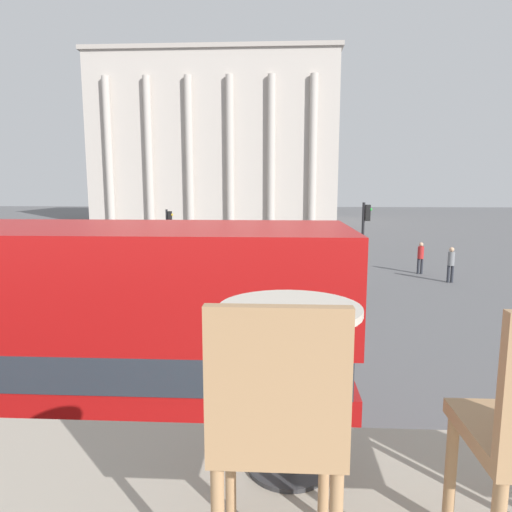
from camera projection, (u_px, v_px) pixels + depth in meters
name	position (u px, v px, depth m)	size (l,w,h in m)	color
cafe_dining_table	(289.00, 351.00, 1.92)	(0.60, 0.60, 0.73)	#2D2D30
cafe_chair_0	(277.00, 423.00, 1.38)	(0.40, 0.40, 0.91)	#A87F56
plaza_building_left	(219.00, 143.00, 60.39)	(30.39, 16.43, 20.61)	#BCB2A8
traffic_light_near	(26.00, 281.00, 12.27)	(0.42, 0.24, 3.28)	black
traffic_light_mid	(364.00, 234.00, 19.91)	(0.42, 0.24, 3.99)	black
traffic_light_far	(169.00, 230.00, 25.49)	(0.42, 0.24, 3.40)	black
car_black	(161.00, 265.00, 23.19)	(4.20, 1.93, 1.35)	black
car_white	(236.00, 283.00, 19.06)	(4.20, 1.93, 1.35)	black
pedestrian_red	(421.00, 256.00, 24.49)	(0.32, 0.32, 1.71)	#282B33
pedestrian_olive	(348.00, 279.00, 18.57)	(0.32, 0.32, 1.68)	#282B33
pedestrian_grey	(451.00, 262.00, 22.26)	(0.32, 0.32, 1.75)	#282B33
pedestrian_white	(323.00, 249.00, 27.16)	(0.32, 0.32, 1.68)	#282B33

